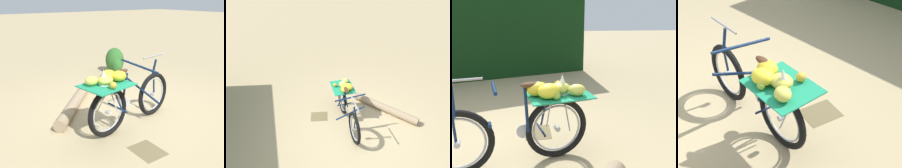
# 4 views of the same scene
# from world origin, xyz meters

# --- Properties ---
(ground_plane) EXTENTS (60.00, 60.00, 0.00)m
(ground_plane) POSITION_xyz_m (0.00, 0.00, 0.00)
(ground_plane) COLOR tan
(bicycle) EXTENTS (0.80, 1.80, 1.03)m
(bicycle) POSITION_xyz_m (0.12, -0.39, 0.52)
(bicycle) COLOR black
(bicycle) RESTS_ON ground_plane
(leaf_litter_patch) EXTENTS (0.44, 0.36, 0.01)m
(leaf_litter_patch) POSITION_xyz_m (0.82, -0.57, 0.00)
(leaf_litter_patch) COLOR olive
(leaf_litter_patch) RESTS_ON ground_plane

